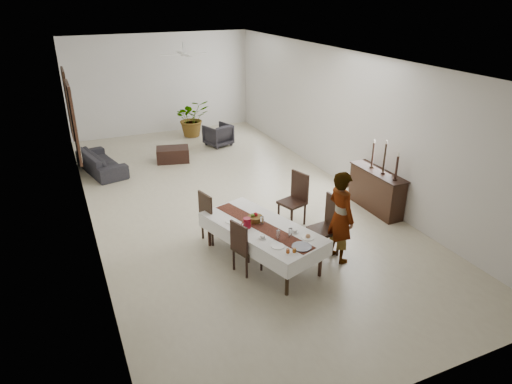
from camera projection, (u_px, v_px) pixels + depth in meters
The scene contains 86 objects.
floor at pixel (227, 199), 10.57m from camera, with size 6.00×12.00×0.00m, color #BCB496.
ceiling at pixel (223, 57), 9.26m from camera, with size 6.00×12.00×0.02m, color white.
wall_back at pixel (161, 84), 14.91m from camera, with size 6.00×0.02×3.20m, color silver.
wall_front at pixel (422, 279), 4.92m from camera, with size 6.00×0.02×3.20m, color silver.
wall_left at pixel (80, 151), 8.80m from camera, with size 0.02×12.00×3.20m, color silver.
wall_right at pixel (342, 118), 11.03m from camera, with size 0.02×12.00×3.20m, color silver.
dining_table_top at pixel (262, 228), 7.95m from camera, with size 0.90×2.16×0.04m, color black.
table_leg_fl at pixel (287, 278), 7.15m from camera, with size 0.06×0.06×0.63m, color black.
table_leg_fr at pixel (320, 260), 7.63m from camera, with size 0.06×0.06×0.63m, color black.
table_leg_bl at pixel (209, 231), 8.54m from camera, with size 0.06×0.06×0.63m, color black.
table_leg_br at pixel (242, 218), 9.02m from camera, with size 0.06×0.06×0.63m, color black.
tablecloth_top at pixel (262, 226), 7.94m from camera, with size 1.06×2.32×0.01m, color silver.
tablecloth_drape_left at pixel (239, 243), 7.67m from camera, with size 0.01×2.32×0.27m, color white.
tablecloth_drape_right at pixel (283, 224), 8.31m from camera, with size 0.01×2.32×0.27m, color white.
tablecloth_drape_near at pixel (311, 260), 7.20m from camera, with size 1.06×0.01×0.27m, color white.
tablecloth_drape_far at pixel (221, 211), 8.78m from camera, with size 1.06×0.01×0.27m, color silver.
table_runner at pixel (262, 226), 7.93m from camera, with size 0.31×2.25×0.00m, color #5A2619.
red_pitcher at pixel (247, 223), 7.85m from camera, with size 0.13×0.13×0.18m, color maroon.
pitcher_handle at pixel (244, 224), 7.81m from camera, with size 0.11×0.11×0.02m, color maroon.
wine_glass_near at pixel (290, 233), 7.57m from camera, with size 0.06×0.06×0.15m, color silver.
wine_glass_mid at pixel (278, 234), 7.51m from camera, with size 0.06×0.06×0.15m, color white.
wine_glass_far at pixel (262, 221), 7.96m from camera, with size 0.06×0.06×0.15m, color white.
teacup_right at pixel (295, 231), 7.72m from camera, with size 0.08×0.08×0.05m, color white.
saucer_right at pixel (295, 232), 7.73m from camera, with size 0.13×0.13×0.01m, color silver.
teacup_left at pixel (263, 237), 7.54m from camera, with size 0.08×0.08×0.05m, color silver.
saucer_left at pixel (263, 238), 7.55m from camera, with size 0.13×0.13×0.01m, color silver.
plate_near_right at pixel (308, 237), 7.56m from camera, with size 0.22×0.22×0.01m, color white.
bread_near_right at pixel (308, 236), 7.55m from camera, with size 0.08×0.08×0.08m, color tan.
plate_near_left at pixel (278, 246), 7.31m from camera, with size 0.22×0.22×0.01m, color white.
plate_far_left at pixel (231, 221), 8.09m from camera, with size 0.22×0.22×0.01m, color white.
serving_tray at pixel (302, 247), 7.29m from camera, with size 0.32×0.32×0.02m, color #3B3B40.
jam_jar_a at pixel (294, 250), 7.14m from camera, with size 0.06×0.06×0.07m, color #8D4B14.
jam_jar_b at pixel (288, 251), 7.12m from camera, with size 0.06×0.06×0.07m, color brown.
fruit_basket at pixel (255, 219), 8.10m from camera, with size 0.27×0.27×0.09m, color brown.
fruit_red at pixel (256, 214), 8.10m from camera, with size 0.08×0.08×0.08m, color #AA1118.
fruit_green at pixel (253, 215), 8.06m from camera, with size 0.07×0.07×0.07m, color #538728.
chair_right_near_seat at pixel (324, 230), 8.21m from camera, with size 0.47×0.47×0.05m, color black.
chair_right_near_leg_fl at pixel (338, 244), 8.26m from camera, with size 0.05×0.05×0.46m, color black.
chair_right_near_leg_fr at pixel (325, 235), 8.56m from camera, with size 0.05×0.05×0.46m, color black.
chair_right_near_leg_bl at pixel (321, 250), 8.08m from camera, with size 0.05×0.05×0.46m, color black.
chair_right_near_leg_br at pixel (308, 240), 8.38m from camera, with size 0.05×0.05×0.46m, color black.
chair_right_near_back at pixel (334, 211), 8.18m from camera, with size 0.47×0.04×0.60m, color black.
chair_right_far_seat at pixel (292, 203), 9.27m from camera, with size 0.46×0.46×0.05m, color black.
chair_right_far_leg_fl at pixel (305, 214), 9.35m from camera, with size 0.05×0.05×0.46m, color black.
chair_right_far_leg_fr at pixel (292, 208), 9.61m from camera, with size 0.05×0.05×0.46m, color black.
chair_right_far_leg_bl at pixel (292, 220), 9.13m from camera, with size 0.05×0.05×0.46m, color black.
chair_right_far_leg_br at pixel (279, 214), 9.39m from camera, with size 0.05×0.05×0.46m, color black.
chair_right_far_back at pixel (300, 186), 9.26m from camera, with size 0.46×0.04×0.59m, color black.
chair_left_near_seat at pixel (247, 249), 7.74m from camera, with size 0.41×0.41×0.05m, color black.
chair_left_near_leg_fl at pixel (234, 260), 7.84m from camera, with size 0.04×0.04×0.41m, color black.
chair_left_near_leg_fr at pixel (247, 268), 7.62m from camera, with size 0.04×0.04×0.41m, color black.
chair_left_near_leg_bl at pixel (248, 253), 8.05m from camera, with size 0.04×0.04×0.41m, color black.
chair_left_near_leg_br at pixel (261, 260), 7.82m from camera, with size 0.04×0.04×0.41m, color black.
chair_left_near_back at pixel (239, 238), 7.51m from camera, with size 0.41×0.04×0.52m, color black.
chair_left_far_seat at pixel (215, 218), 8.71m from camera, with size 0.43×0.43×0.05m, color black.
chair_left_far_leg_fl at pixel (203, 229), 8.83m from camera, with size 0.04×0.04×0.43m, color black.
chair_left_far_leg_fr at pixel (213, 236), 8.58m from camera, with size 0.04×0.04×0.43m, color black.
chair_left_far_leg_bl at pixel (218, 223), 9.03m from camera, with size 0.04×0.04×0.43m, color black.
chair_left_far_leg_br at pixel (228, 230), 8.78m from camera, with size 0.04×0.04×0.43m, color black.
chair_left_far_back at pixel (205, 207), 8.47m from camera, with size 0.43×0.04×0.55m, color black.
woman at pixel (341, 217), 7.92m from camera, with size 0.61×0.40×1.68m, color gray.
sideboard_body at pixel (376, 191), 9.91m from camera, with size 0.39×1.45×0.87m, color black.
sideboard_top at pixel (378, 172), 9.73m from camera, with size 0.43×1.51×0.03m, color black.
candlestick_near_base at pixel (395, 179), 9.28m from camera, with size 0.10×0.10×0.03m, color black.
candlestick_near_shaft at pixel (397, 168), 9.17m from camera, with size 0.05×0.05×0.48m, color black.
candlestick_near_candle at pixel (398, 154), 9.06m from camera, with size 0.03×0.03×0.08m, color beige.
candlestick_mid_base at pixel (383, 173), 9.60m from camera, with size 0.10×0.10×0.03m, color black.
candlestick_mid_shaft at pixel (385, 158), 9.46m from camera, with size 0.05×0.05×0.63m, color black.
candlestick_mid_candle at pixel (387, 142), 9.32m from camera, with size 0.03×0.03×0.08m, color silver.
candlestick_far_base at pixel (372, 167), 9.92m from camera, with size 0.10×0.10×0.03m, color black.
candlestick_far_shaft at pixel (373, 155), 9.81m from camera, with size 0.05×0.05×0.53m, color black.
candlestick_far_candle at pixel (374, 141), 9.68m from camera, with size 0.03×0.03×0.08m, color beige.
sofa at pixel (101, 162), 12.05m from camera, with size 1.91×0.75×0.56m, color #27252A.
armchair at pixel (218, 135), 14.06m from camera, with size 0.71×0.73×0.67m, color #27252A.
coffee_table at pixel (173, 154), 12.81m from camera, with size 0.89×0.59×0.39m, color black.
potted_plant at pixel (192, 118), 14.87m from camera, with size 1.09×0.94×1.21m, color #335C24.
mirror_frame_near at pixel (74, 123), 10.64m from camera, with size 0.06×1.05×1.85m, color black.
mirror_glass_near at pixel (75, 123), 10.66m from camera, with size 0.01×0.90×1.70m, color silver.
mirror_frame_far at pixel (68, 104), 12.39m from camera, with size 0.06×1.05×1.85m, color black.
mirror_glass_far at pixel (69, 104), 12.41m from camera, with size 0.01×0.90×1.70m, color silver.
fan_rod at pixel (183, 46), 11.80m from camera, with size 0.04×0.04×0.20m, color silver.
fan_hub at pixel (184, 54), 11.88m from camera, with size 0.16×0.16×0.08m, color white.
fan_blade_n at pixel (180, 53), 12.17m from camera, with size 0.10×0.55×0.01m, color silver.
fan_blade_s at pixel (187, 56), 11.59m from camera, with size 0.10×0.55×0.01m, color silver.
fan_blade_e at pixel (197, 53), 12.01m from camera, with size 0.55×0.10×0.01m, color white.
fan_blade_w at pixel (171, 55), 11.75m from camera, with size 0.55×0.10×0.01m, color white.
Camera 1 is at (-3.31, -9.01, 4.47)m, focal length 32.00 mm.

